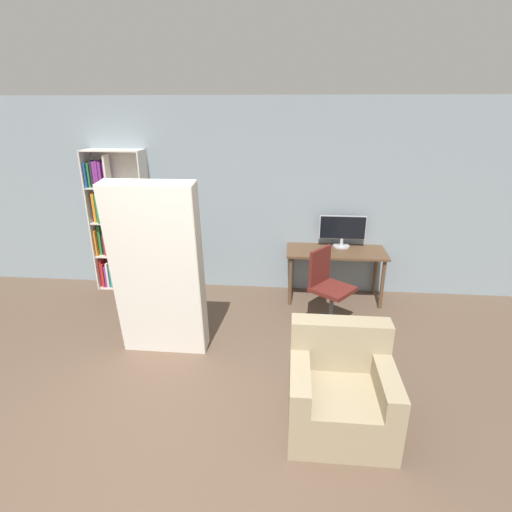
% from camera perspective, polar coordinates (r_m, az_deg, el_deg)
% --- Properties ---
extents(ground_plane, '(16.00, 16.00, 0.00)m').
position_cam_1_polar(ground_plane, '(3.46, -10.73, -27.60)').
color(ground_plane, brown).
extents(wall_back, '(8.00, 0.06, 2.70)m').
position_cam_1_polar(wall_back, '(5.69, -2.71, 8.30)').
color(wall_back, gray).
rests_on(wall_back, ground).
extents(desk, '(1.33, 0.59, 0.72)m').
position_cam_1_polar(desk, '(5.57, 11.31, -0.15)').
color(desk, brown).
rests_on(desk, ground).
extents(monitor, '(0.63, 0.23, 0.44)m').
position_cam_1_polar(monitor, '(5.62, 12.25, 3.71)').
color(monitor, '#B7B7BC').
rests_on(monitor, desk).
extents(office_chair, '(0.62, 0.62, 0.97)m').
position_cam_1_polar(office_chair, '(4.98, 10.28, -5.46)').
color(office_chair, '#4C4C51').
rests_on(office_chair, ground).
extents(bookshelf, '(0.82, 0.33, 2.02)m').
position_cam_1_polar(bookshelf, '(6.13, -19.46, 4.29)').
color(bookshelf, beige).
rests_on(bookshelf, ground).
extents(mattress_near, '(0.92, 0.43, 1.91)m').
position_cam_1_polar(mattress_near, '(4.24, -13.76, -2.26)').
color(mattress_near, silver).
rests_on(mattress_near, ground).
extents(armchair, '(0.85, 0.80, 0.85)m').
position_cam_1_polar(armchair, '(3.61, 11.92, -18.28)').
color(armchair, gray).
rests_on(armchair, ground).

